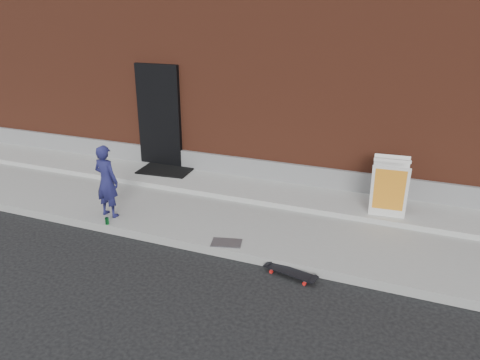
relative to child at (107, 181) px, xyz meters
The scene contains 10 objects.
ground 2.31m from the child, ahead, with size 80.00×80.00×0.00m, color black.
sidewalk 2.52m from the child, 27.76° to the left, with size 20.00×3.00×0.15m, color gray.
apron 3.01m from the child, 43.46° to the left, with size 20.00×1.20×0.10m, color gray.
building 7.16m from the child, 72.12° to the left, with size 20.00×8.10×5.00m.
child is the anchor object (origin of this frame).
skateboard 3.64m from the child, ahead, with size 0.82×0.37×0.09m.
pizza_sign 4.92m from the child, 20.10° to the left, with size 0.66×0.76×1.02m.
soda_can 0.70m from the child, 60.36° to the right, with size 0.07×0.07×0.12m, color #198135.
doormat 2.37m from the child, 94.10° to the left, with size 1.13×0.91×0.03m, color black.
utility_plate 2.47m from the child, ahead, with size 0.47×0.30×0.01m, color #57575C.
Camera 1 is at (2.93, -5.84, 3.71)m, focal length 35.00 mm.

